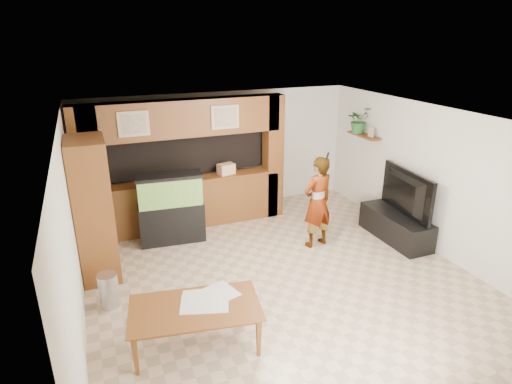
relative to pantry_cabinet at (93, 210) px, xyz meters
name	(u,v)px	position (x,y,z in m)	size (l,w,h in m)	color
floor	(280,277)	(2.70, -1.21, -1.14)	(6.50, 6.50, 0.00)	tan
ceiling	(283,119)	(2.70, -1.21, 1.46)	(6.50, 6.50, 0.00)	white
wall_back	(219,152)	(2.70, 2.04, 0.16)	(6.00, 6.00, 0.00)	beige
wall_left	(71,236)	(-0.30, -1.21, 0.16)	(6.50, 6.50, 0.00)	beige
wall_right	(434,180)	(5.70, -1.21, 0.16)	(6.50, 6.50, 0.00)	beige
partition	(182,163)	(1.75, 1.42, 0.17)	(4.20, 0.99, 2.60)	brown
wall_clock	(68,170)	(-0.27, -0.21, 0.76)	(0.05, 0.25, 0.25)	black
wall_shelf	(364,135)	(5.55, 0.74, 0.56)	(0.25, 0.90, 0.04)	brown
pantry_cabinet	(93,210)	(0.00, 0.00, 0.00)	(0.57, 0.94, 2.29)	brown
trash_can	(109,290)	(0.06, -1.01, -0.88)	(0.28, 0.28, 0.52)	#B2B2B7
aquarium	(171,209)	(1.34, 0.74, -0.49)	(1.21, 0.45, 1.34)	black
tv_stand	(395,226)	(5.35, -0.79, -0.88)	(0.57, 1.56, 0.52)	black
television	(400,193)	(5.35, -0.79, -0.20)	(1.49, 0.19, 0.86)	black
photo_frame	(371,132)	(5.55, 0.50, 0.67)	(0.03, 0.14, 0.19)	tan
potted_plant	(359,120)	(5.52, 0.93, 0.85)	(0.50, 0.44, 0.56)	#255E2B
person	(318,202)	(3.80, -0.43, -0.28)	(0.63, 0.41, 1.72)	#9B7555
microphone	(327,156)	(3.85, -0.59, 0.62)	(0.04, 0.04, 0.16)	black
dining_table	(196,327)	(1.02, -2.32, -0.86)	(1.62, 0.90, 0.57)	brown
newspaper_a	(214,295)	(1.31, -2.14, -0.57)	(0.59, 0.43, 0.01)	silver
newspaper_b	(205,303)	(1.16, -2.26, -0.57)	(0.60, 0.44, 0.01)	silver
newspaper_c	(203,297)	(1.17, -2.12, -0.57)	(0.50, 0.36, 0.01)	silver
counter_box	(226,169)	(2.61, 1.24, 0.00)	(0.33, 0.22, 0.22)	tan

